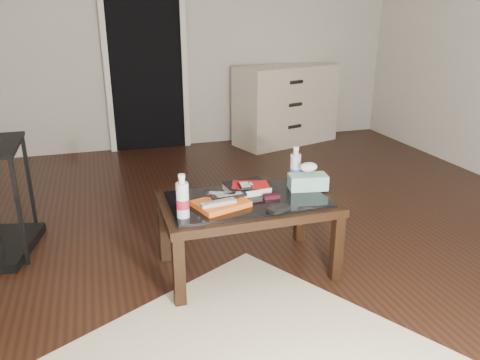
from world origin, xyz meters
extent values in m
plane|color=black|center=(0.00, 0.00, 0.00)|extent=(5.00, 5.00, 0.00)
plane|color=#B9B5AB|center=(0.00, 2.50, 1.35)|extent=(5.00, 0.00, 5.00)
cube|color=black|center=(-0.40, 2.47, 1.00)|extent=(0.80, 0.05, 2.00)
cube|color=silver|center=(-0.82, 2.44, 1.00)|extent=(0.06, 0.04, 2.04)
cube|color=silver|center=(0.02, 2.44, 1.00)|extent=(0.06, 0.04, 2.04)
cube|color=black|center=(-0.64, -0.68, 0.20)|extent=(0.06, 0.06, 0.40)
cube|color=black|center=(0.28, -0.68, 0.20)|extent=(0.06, 0.06, 0.40)
cube|color=black|center=(-0.64, -0.16, 0.20)|extent=(0.06, 0.06, 0.40)
cube|color=black|center=(0.28, -0.16, 0.20)|extent=(0.06, 0.06, 0.40)
cube|color=black|center=(-0.18, -0.42, 0.43)|extent=(1.00, 0.60, 0.05)
cube|color=black|center=(-0.18, -0.42, 0.46)|extent=(0.90, 0.50, 0.01)
cube|color=beige|center=(1.16, 2.23, 0.45)|extent=(1.29, 0.83, 0.90)
cylinder|color=black|center=(1.16, 1.97, 0.25)|extent=(0.18, 0.09, 0.04)
cylinder|color=black|center=(1.16, 1.97, 0.50)|extent=(0.18, 0.09, 0.04)
cylinder|color=black|center=(1.16, 1.97, 0.75)|extent=(0.18, 0.09, 0.04)
cube|color=black|center=(-1.47, 0.03, 0.35)|extent=(0.03, 0.03, 0.70)
cube|color=black|center=(-1.47, 0.59, 0.35)|extent=(0.03, 0.03, 0.70)
cube|color=orange|center=(-0.36, -0.49, 0.48)|extent=(0.33, 0.28, 0.03)
cube|color=#A4A4A9|center=(-0.38, -0.53, 0.50)|extent=(0.21, 0.08, 0.02)
cube|color=black|center=(-0.30, -0.45, 0.50)|extent=(0.20, 0.07, 0.02)
cube|color=black|center=(-0.33, -0.42, 0.50)|extent=(0.20, 0.12, 0.02)
cube|color=black|center=(-0.15, -0.31, 0.48)|extent=(0.27, 0.23, 0.05)
cube|color=#AB0B10|center=(-0.14, -0.32, 0.51)|extent=(0.22, 0.19, 0.01)
cube|color=black|center=(-0.18, -0.36, 0.52)|extent=(0.07, 0.11, 0.02)
cube|color=black|center=(-0.04, -0.46, 0.47)|extent=(0.09, 0.05, 0.02)
cube|color=black|center=(-0.07, -0.64, 0.47)|extent=(0.14, 0.11, 0.02)
cylinder|color=white|center=(-0.58, -0.56, 0.58)|extent=(0.08, 0.08, 0.24)
cylinder|color=silver|center=(0.19, -0.27, 0.58)|extent=(0.08, 0.08, 0.24)
cube|color=teal|center=(0.22, -0.38, 0.51)|extent=(0.25, 0.16, 0.09)
camera|label=1|loc=(-0.97, -2.81, 1.49)|focal=35.00mm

